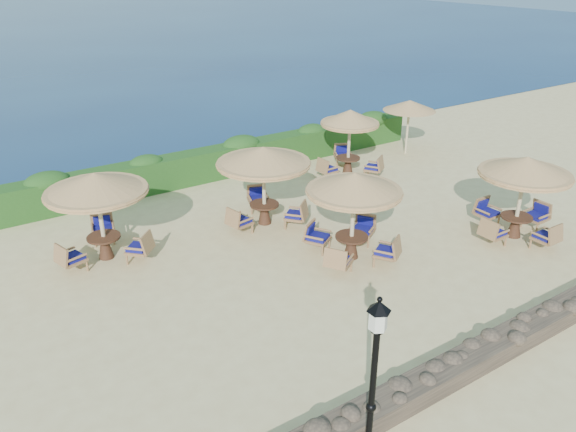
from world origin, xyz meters
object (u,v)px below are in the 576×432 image
(cafe_set_3, at_px, (264,168))
(cafe_set_4, at_px, (349,131))
(cafe_set_0, at_px, (354,201))
(extra_parasol, at_px, (410,106))
(cafe_set_1, at_px, (523,183))
(cafe_set_2, at_px, (97,197))
(lamp_post, at_px, (372,391))

(cafe_set_3, relative_size, cafe_set_4, 1.10)
(cafe_set_0, xyz_separation_m, cafe_set_4, (4.34, 5.52, -0.03))
(extra_parasol, height_order, cafe_set_4, cafe_set_4)
(cafe_set_1, relative_size, cafe_set_2, 0.97)
(extra_parasol, bearing_deg, cafe_set_0, -143.11)
(cafe_set_3, distance_m, cafe_set_4, 5.67)
(extra_parasol, xyz_separation_m, cafe_set_2, (-14.21, -2.19, -0.24))
(cafe_set_4, bearing_deg, cafe_set_1, -83.51)
(cafe_set_1, xyz_separation_m, cafe_set_4, (-0.83, 7.30, -0.04))
(cafe_set_3, bearing_deg, extra_parasol, 16.84)
(cafe_set_3, bearing_deg, cafe_set_4, 22.07)
(extra_parasol, height_order, cafe_set_0, cafe_set_0)
(cafe_set_0, height_order, cafe_set_2, same)
(lamp_post, relative_size, extra_parasol, 1.38)
(lamp_post, bearing_deg, cafe_set_0, 53.00)
(extra_parasol, distance_m, cafe_set_4, 3.92)
(extra_parasol, height_order, cafe_set_1, cafe_set_1)
(extra_parasol, xyz_separation_m, cafe_set_1, (-3.02, -7.93, -0.35))
(extra_parasol, xyz_separation_m, cafe_set_4, (-3.85, -0.63, -0.39))
(lamp_post, distance_m, extra_parasol, 17.41)
(lamp_post, relative_size, cafe_set_0, 1.20)
(lamp_post, xyz_separation_m, extra_parasol, (12.60, 12.00, 0.62))
(lamp_post, xyz_separation_m, cafe_set_2, (-1.61, 9.81, 0.38))
(cafe_set_2, bearing_deg, extra_parasol, 8.77)
(lamp_post, xyz_separation_m, cafe_set_0, (4.41, 5.85, 0.26))
(cafe_set_1, bearing_deg, cafe_set_0, 160.99)
(cafe_set_2, bearing_deg, cafe_set_1, -27.14)
(cafe_set_1, distance_m, cafe_set_2, 12.58)
(cafe_set_0, xyz_separation_m, cafe_set_3, (-0.91, 3.39, 0.15))
(cafe_set_4, bearing_deg, lamp_post, -127.58)
(lamp_post, distance_m, cafe_set_0, 7.33)
(lamp_post, bearing_deg, cafe_set_4, 52.42)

